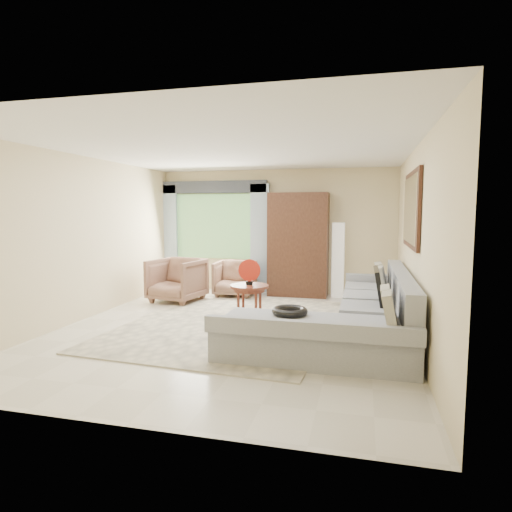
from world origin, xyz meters
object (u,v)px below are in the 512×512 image
(armoire, at_px, (298,245))
(tv_screen, at_px, (379,286))
(armchair_left, at_px, (177,280))
(potted_plant, at_px, (177,277))
(armchair_right, at_px, (235,279))
(floor_lamp, at_px, (338,260))
(sectional_sofa, at_px, (358,320))
(coffee_table, at_px, (249,303))

(armoire, bearing_deg, tv_screen, -61.11)
(tv_screen, height_order, armchair_left, tv_screen)
(potted_plant, bearing_deg, armchair_left, -65.87)
(armchair_right, bearing_deg, floor_lamp, 9.81)
(armoire, bearing_deg, armchair_left, -151.73)
(armoire, bearing_deg, sectional_sofa, -66.94)
(armchair_right, bearing_deg, sectional_sofa, -48.08)
(potted_plant, xyz_separation_m, armoire, (2.69, 0.00, 0.77))
(sectional_sofa, bearing_deg, potted_plant, 143.56)
(tv_screen, bearing_deg, potted_plant, 147.03)
(floor_lamp, bearing_deg, potted_plant, -179.01)
(coffee_table, distance_m, armchair_right, 2.14)
(tv_screen, height_order, potted_plant, tv_screen)
(armchair_right, xyz_separation_m, floor_lamp, (2.04, 0.45, 0.39))
(armoire, bearing_deg, floor_lamp, 4.29)
(armchair_right, bearing_deg, tv_screen, -43.04)
(coffee_table, xyz_separation_m, armoire, (0.41, 2.36, 0.74))
(armchair_right, relative_size, armoire, 0.38)
(armchair_right, bearing_deg, potted_plant, 162.31)
(tv_screen, height_order, armoire, armoire)
(sectional_sofa, distance_m, floor_lamp, 3.03)
(armchair_left, distance_m, potted_plant, 1.28)
(coffee_table, bearing_deg, floor_lamp, 63.46)
(sectional_sofa, distance_m, armoire, 3.24)
(coffee_table, bearing_deg, armoire, 80.19)
(tv_screen, distance_m, armchair_right, 3.61)
(armchair_left, height_order, armoire, armoire)
(tv_screen, height_order, armchair_right, tv_screen)
(tv_screen, bearing_deg, armchair_left, 157.06)
(sectional_sofa, bearing_deg, tv_screen, 33.92)
(floor_lamp, bearing_deg, tv_screen, -75.86)
(coffee_table, distance_m, potted_plant, 3.28)
(tv_screen, distance_m, coffee_table, 1.98)
(armchair_right, height_order, armoire, armoire)
(armchair_left, distance_m, armoire, 2.54)
(sectional_sofa, height_order, potted_plant, sectional_sofa)
(coffee_table, relative_size, armchair_left, 0.65)
(tv_screen, bearing_deg, armchair_right, 139.62)
(coffee_table, relative_size, potted_plant, 1.07)
(tv_screen, relative_size, potted_plant, 1.32)
(potted_plant, bearing_deg, armoire, 0.01)
(tv_screen, xyz_separation_m, potted_plant, (-4.19, 2.72, -0.44))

